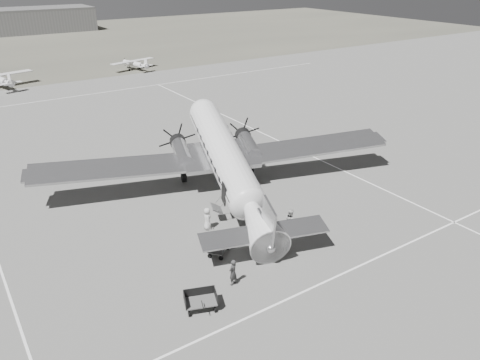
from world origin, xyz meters
name	(u,v)px	position (x,y,z in m)	size (l,w,h in m)	color
ground	(225,193)	(0.00, 0.00, 0.00)	(260.00, 260.00, 0.00)	slate
taxi_line_near	(341,274)	(0.00, -14.00, 0.01)	(60.00, 0.15, 0.01)	white
taxi_line_right	(327,163)	(12.00, 0.00, 0.01)	(0.15, 80.00, 0.01)	white
taxi_line_horizon	(85,95)	(0.00, 40.00, 0.01)	(90.00, 0.15, 0.01)	white
grass_infield	(16,46)	(0.00, 95.00, 0.00)	(260.00, 90.00, 0.01)	#5F5D50
hangar_main	(16,21)	(5.00, 120.00, 3.30)	(42.00, 14.00, 6.60)	slate
dc3_airliner	(227,162)	(-0.04, -0.43, 3.06)	(32.14, 22.30, 6.12)	#AFAFB1
light_plane_right	(135,65)	(13.33, 53.20, 0.95)	(9.16, 7.43, 1.90)	silver
baggage_cart_near	(219,247)	(-5.25, -7.66, 0.50)	(1.79, 1.26, 1.01)	#525252
baggage_cart_far	(201,301)	(-9.03, -11.90, 0.55)	(1.95, 1.37, 1.10)	#525252
ground_crew	(233,272)	(-6.26, -11.00, 0.88)	(0.64, 0.42, 1.77)	#333333
ramp_agent	(291,221)	(0.60, -8.15, 0.93)	(0.90, 0.70, 1.86)	beige
passenger	(207,219)	(-4.24, -4.37, 0.87)	(0.85, 0.55, 1.73)	silver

